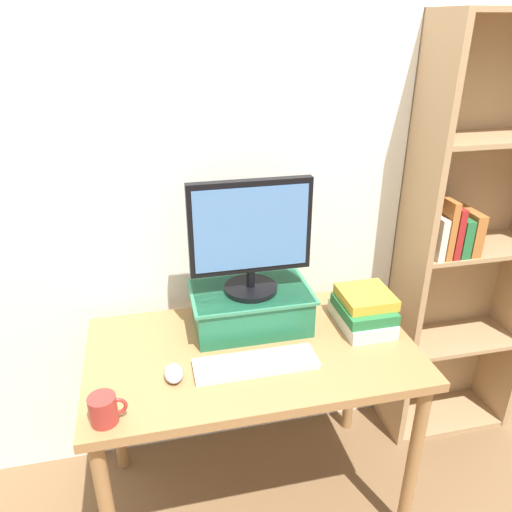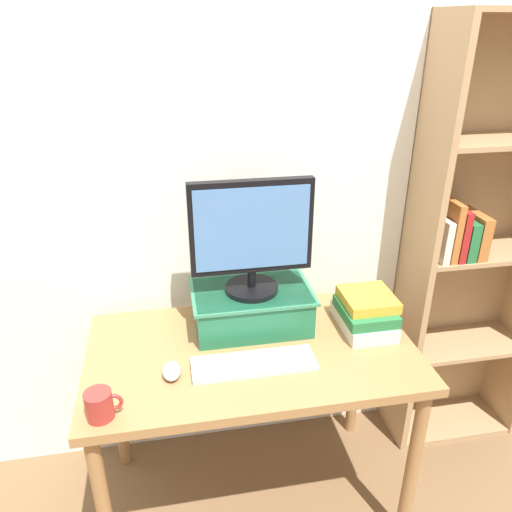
{
  "view_description": "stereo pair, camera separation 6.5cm",
  "coord_description": "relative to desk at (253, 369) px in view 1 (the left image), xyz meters",
  "views": [
    {
      "loc": [
        -0.33,
        -1.48,
        1.88
      ],
      "look_at": [
        0.03,
        0.06,
        1.12
      ],
      "focal_mm": 35.0,
      "sensor_mm": 36.0,
      "label": 1
    },
    {
      "loc": [
        -0.26,
        -1.5,
        1.88
      ],
      "look_at": [
        0.03,
        0.06,
        1.12
      ],
      "focal_mm": 35.0,
      "sensor_mm": 36.0,
      "label": 2
    }
  ],
  "objects": [
    {
      "name": "ground_plane",
      "position": [
        0.0,
        0.0,
        -0.68
      ],
      "size": [
        12.0,
        12.0,
        0.0
      ],
      "primitive_type": "plane",
      "color": "brown"
    },
    {
      "name": "back_wall",
      "position": [
        0.0,
        0.43,
        0.62
      ],
      "size": [
        7.0,
        0.08,
        2.6
      ],
      "color": "silver",
      "rests_on": "ground_plane"
    },
    {
      "name": "desk",
      "position": [
        0.0,
        0.0,
        0.0
      ],
      "size": [
        1.21,
        0.68,
        0.78
      ],
      "color": "#9E7042",
      "rests_on": "ground_plane"
    },
    {
      "name": "bookshelf_unit",
      "position": [
        1.03,
        0.28,
        0.29
      ],
      "size": [
        0.61,
        0.28,
        1.92
      ],
      "color": "tan",
      "rests_on": "ground_plane"
    },
    {
      "name": "riser_box",
      "position": [
        0.03,
        0.15,
        0.18
      ],
      "size": [
        0.46,
        0.29,
        0.16
      ],
      "color": "#1E6642",
      "rests_on": "desk"
    },
    {
      "name": "computer_monitor",
      "position": [
        0.03,
        0.15,
        0.48
      ],
      "size": [
        0.45,
        0.2,
        0.44
      ],
      "color": "black",
      "rests_on": "riser_box"
    },
    {
      "name": "keyboard",
      "position": [
        -0.01,
        -0.11,
        0.11
      ],
      "size": [
        0.43,
        0.13,
        0.02
      ],
      "color": "silver",
      "rests_on": "desk"
    },
    {
      "name": "computer_mouse",
      "position": [
        -0.3,
        -0.1,
        0.11
      ],
      "size": [
        0.06,
        0.1,
        0.04
      ],
      "color": "#99999E",
      "rests_on": "desk"
    },
    {
      "name": "book_stack",
      "position": [
        0.46,
        0.06,
        0.16
      ],
      "size": [
        0.2,
        0.27,
        0.14
      ],
      "color": "silver",
      "rests_on": "desk"
    },
    {
      "name": "coffee_mug",
      "position": [
        -0.51,
        -0.26,
        0.14
      ],
      "size": [
        0.11,
        0.08,
        0.09
      ],
      "color": "#9E2D28",
      "rests_on": "desk"
    }
  ]
}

